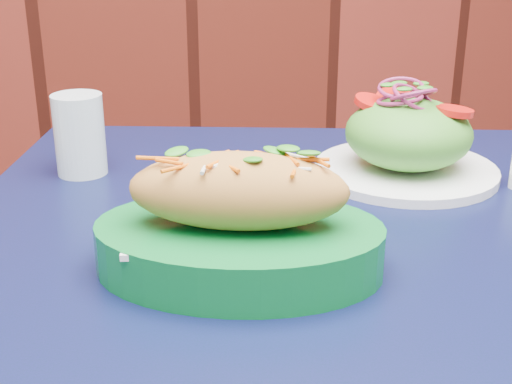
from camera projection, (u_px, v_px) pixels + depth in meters
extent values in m
cube|color=black|center=(306.00, 243.00, 0.78)|extent=(1.00, 1.00, 0.03)
cylinder|color=black|center=(105.00, 353.00, 1.24)|extent=(0.04, 0.04, 0.72)
cylinder|color=black|center=(488.00, 361.00, 1.22)|extent=(0.04, 0.04, 0.72)
cylinder|color=silver|center=(507.00, 371.00, 1.40)|extent=(0.03, 0.03, 0.46)
cube|color=white|center=(239.00, 229.00, 0.68)|extent=(0.23, 0.16, 0.01)
ellipsoid|color=#BF813C|center=(239.00, 191.00, 0.66)|extent=(0.22, 0.15, 0.07)
cylinder|color=white|center=(405.00, 170.00, 0.94)|extent=(0.24, 0.24, 0.01)
ellipsoid|color=#4C992D|center=(408.00, 133.00, 0.92)|extent=(0.16, 0.16, 0.09)
cylinder|color=red|center=(455.00, 107.00, 0.89)|extent=(0.05, 0.05, 0.01)
cylinder|color=red|center=(373.00, 99.00, 0.93)|extent=(0.05, 0.05, 0.01)
cylinder|color=red|center=(394.00, 94.00, 0.95)|extent=(0.05, 0.05, 0.01)
torus|color=#8A1E52|center=(411.00, 96.00, 0.90)|extent=(0.06, 0.06, 0.01)
torus|color=#8A1E52|center=(412.00, 92.00, 0.90)|extent=(0.06, 0.06, 0.01)
torus|color=#8A1E52|center=(412.00, 89.00, 0.90)|extent=(0.06, 0.06, 0.01)
torus|color=#8A1E52|center=(412.00, 86.00, 0.90)|extent=(0.06, 0.06, 0.01)
cylinder|color=silver|center=(80.00, 135.00, 0.93)|extent=(0.07, 0.07, 0.11)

